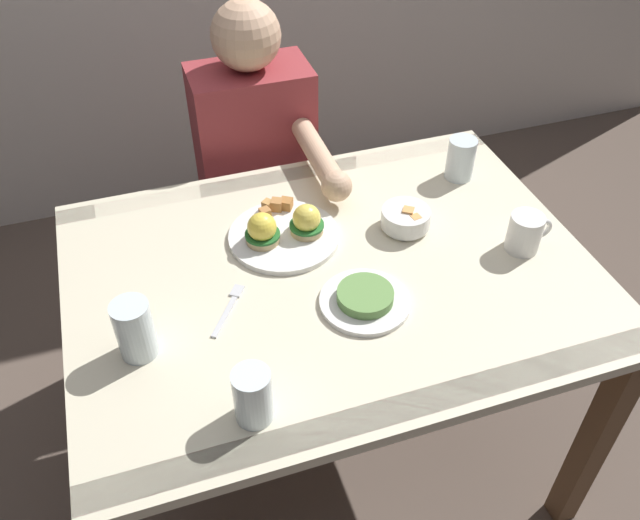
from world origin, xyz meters
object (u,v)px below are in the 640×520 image
Objects in this scene: eggs_benedict_plate at (284,230)px; fork at (229,307)px; fruit_bowl at (406,219)px; diner_person at (259,165)px; side_plate at (365,299)px; water_glass_extra at (135,332)px; water_glass_near at (253,397)px; coffee_mug at (526,232)px; dining_table at (332,302)px; water_glass_far at (460,160)px.

fork is at bearing -133.31° from eggs_benedict_plate.
fruit_bowl is 0.58m from diner_person.
eggs_benedict_plate reaches higher than fork.
water_glass_extra is at bearing 177.98° from side_plate.
fruit_bowl is at bearing 40.54° from water_glass_near.
water_glass_extra is (-0.90, -0.04, 0.01)m from coffee_mug.
coffee_mug reaches higher than dining_table.
water_glass_far is at bearing 38.86° from water_glass_near.
dining_table is 10.76× the size of coffee_mug.
diner_person is (0.05, 0.46, -0.12)m from eggs_benedict_plate.
fork is at bearing -169.93° from dining_table.
water_glass_extra reaches higher than dining_table.
fork is (-0.18, -0.19, -0.02)m from eggs_benedict_plate.
coffee_mug is 0.10× the size of diner_person.
fruit_bowl is (0.22, 0.09, 0.14)m from dining_table.
fruit_bowl is (0.29, -0.06, 0.00)m from eggs_benedict_plate.
water_glass_extra is at bearing -120.92° from diner_person.
water_glass_extra is (-0.67, -0.19, 0.03)m from fruit_bowl.
water_glass_extra reaches higher than fork.
water_glass_extra is (-0.18, 0.22, 0.01)m from water_glass_near.
coffee_mug reaches higher than fork.
water_glass_near is 1.03× the size of water_glass_far.
dining_table is at bearing 13.32° from water_glass_extra.
side_plate is 0.18× the size of diner_person.
water_glass_far is at bearing 41.70° from side_plate.
water_glass_near is at bearing -112.11° from eggs_benedict_plate.
coffee_mug is (0.24, -0.16, 0.02)m from fruit_bowl.
water_glass_far reaches higher than dining_table.
water_glass_near is (-0.49, -0.42, 0.02)m from fruit_bowl.
dining_table is at bearing 104.94° from side_plate.
side_plate is (-0.42, -0.05, -0.04)m from coffee_mug.
fork is 0.29m from water_glass_near.
dining_table is 0.21m from eggs_benedict_plate.
fork reaches higher than dining_table.
dining_table is at bearing 171.48° from coffee_mug.
water_glass_far is (0.52, 0.10, 0.03)m from eggs_benedict_plate.
water_glass_near is at bearing -160.19° from coffee_mug.
coffee_mug is at bearing -8.52° from dining_table.
dining_table is 0.49m from coffee_mug.
fruit_bowl reaches higher than fork.
water_glass_far is 0.10× the size of diner_person.
side_plate is at bearing -68.14° from eggs_benedict_plate.
water_glass_extra reaches higher than side_plate.
coffee_mug is 0.71m from fork.
diner_person is (-0.48, 0.67, -0.14)m from coffee_mug.
water_glass_near is 0.59× the size of side_plate.
diner_person is at bearing 94.59° from side_plate.
diner_person reaches higher than water_glass_extra.
eggs_benedict_plate is 0.24× the size of diner_person.
diner_person is at bearing 75.50° from water_glass_near.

